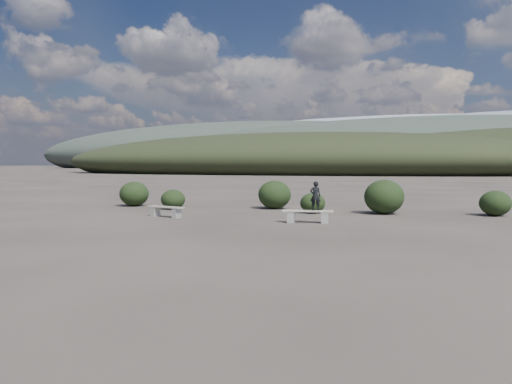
% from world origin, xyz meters
% --- Properties ---
extents(ground, '(1200.00, 1200.00, 0.00)m').
position_xyz_m(ground, '(0.00, 0.00, 0.00)').
color(ground, '#322B26').
rests_on(ground, ground).
extents(bench_left, '(1.66, 0.69, 0.41)m').
position_xyz_m(bench_left, '(-3.55, 4.75, 0.25)').
color(bench_left, gray).
rests_on(bench_left, ground).
extents(bench_right, '(1.77, 0.71, 0.43)m').
position_xyz_m(bench_right, '(1.96, 4.83, 0.26)').
color(bench_right, gray).
rests_on(bench_right, ground).
extents(seated_person, '(0.42, 0.33, 0.99)m').
position_xyz_m(seated_person, '(2.21, 4.88, 0.93)').
color(seated_person, black).
rests_on(seated_person, bench_right).
extents(shrub_a, '(1.08, 1.08, 0.88)m').
position_xyz_m(shrub_a, '(-4.99, 7.77, 0.44)').
color(shrub_a, black).
rests_on(shrub_a, ground).
extents(shrub_b, '(1.48, 1.48, 1.27)m').
position_xyz_m(shrub_b, '(-0.84, 9.61, 0.63)').
color(shrub_b, black).
rests_on(shrub_b, ground).
extents(shrub_c, '(1.03, 1.03, 0.83)m').
position_xyz_m(shrub_c, '(1.28, 8.19, 0.41)').
color(shrub_c, black).
rests_on(shrub_c, ground).
extents(shrub_d, '(1.59, 1.59, 1.39)m').
position_xyz_m(shrub_d, '(4.03, 8.93, 0.69)').
color(shrub_d, black).
rests_on(shrub_d, ground).
extents(shrub_e, '(1.18, 1.18, 0.99)m').
position_xyz_m(shrub_e, '(8.16, 9.66, 0.49)').
color(shrub_e, black).
rests_on(shrub_e, ground).
extents(shrub_f, '(1.39, 1.39, 1.17)m').
position_xyz_m(shrub_f, '(-7.59, 8.59, 0.59)').
color(shrub_f, black).
rests_on(shrub_f, ground).
extents(mountain_ridges, '(500.00, 400.00, 56.00)m').
position_xyz_m(mountain_ridges, '(-7.48, 339.06, 10.84)').
color(mountain_ridges, black).
rests_on(mountain_ridges, ground).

